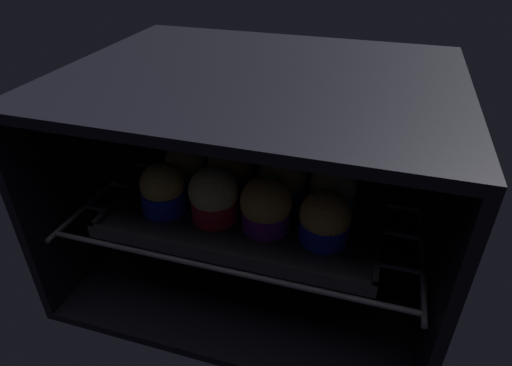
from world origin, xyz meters
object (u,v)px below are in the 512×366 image
muffin_row0_col1 (214,196)px  muffin_row2_col2 (291,155)px  muffin_row0_col0 (163,190)px  muffin_row1_col2 (283,178)px  baking_tray (256,196)px  muffin_row1_col3 (333,187)px  muffin_row2_col1 (246,147)px  muffin_row1_col1 (231,168)px  muffin_row2_col3 (342,163)px  muffin_row0_col2 (266,206)px  muffin_row2_col0 (206,142)px  muffin_row1_col0 (186,165)px  muffin_row0_col3 (325,219)px

muffin_row0_col1 → muffin_row2_col2: 18.66cm
muffin_row0_col0 → muffin_row0_col1: size_ratio=0.92×
muffin_row1_col2 → muffin_row2_col2: size_ratio=1.05×
baking_tray → muffin_row1_col3: (12.67, 0.29, 4.11)cm
muffin_row1_col3 → muffin_row2_col1: 18.90cm
baking_tray → muffin_row0_col0: 15.71cm
muffin_row1_col3 → muffin_row2_col2: size_ratio=1.01×
muffin_row0_col1 → muffin_row2_col1: muffin_row2_col1 is taller
baking_tray → muffin_row0_col1: size_ratio=4.78×
muffin_row0_col0 → muffin_row1_col1: muffin_row1_col1 is taller
muffin_row1_col1 → muffin_row2_col3: size_ratio=1.20×
muffin_row0_col2 → muffin_row2_col2: (-0.16, 16.82, -0.40)cm
baking_tray → muffin_row0_col2: 10.19cm
muffin_row1_col1 → muffin_row2_col2: bearing=45.1°
muffin_row1_col1 → muffin_row2_col0: muffin_row1_col1 is taller
baking_tray → muffin_row1_col0: bearing=-179.4°
muffin_row0_col0 → muffin_row0_col1: muffin_row0_col1 is taller
muffin_row1_col0 → muffin_row0_col0: bearing=-91.1°
muffin_row2_col0 → muffin_row0_col1: bearing=-63.7°
muffin_row0_col2 → muffin_row2_col3: 18.89cm
muffin_row1_col3 → muffin_row2_col0: 26.28cm
muffin_row0_col0 → muffin_row0_col2: (16.67, 0.19, 0.24)cm
muffin_row1_col3 → muffin_row0_col3: bearing=-89.2°
baking_tray → muffin_row2_col0: size_ratio=4.82×
muffin_row0_col3 → muffin_row1_col2: size_ratio=0.95×
muffin_row1_col0 → muffin_row1_col1: (7.99, 0.36, 0.71)cm
muffin_row1_col1 → muffin_row1_col2: size_ratio=1.11×
muffin_row0_col0 → muffin_row1_col1: size_ratio=0.87×
muffin_row2_col0 → muffin_row1_col0: bearing=-90.6°
muffin_row1_col0 → muffin_row1_col3: 25.10cm
muffin_row0_col1 → muffin_row2_col0: 18.50cm
muffin_row1_col1 → muffin_row2_col3: 19.25cm
muffin_row0_col2 → muffin_row1_col3: 12.09cm
muffin_row0_col2 → muffin_row0_col3: muffin_row0_col2 is taller
muffin_row1_col2 → muffin_row2_col3: size_ratio=1.08×
muffin_row1_col2 → muffin_row2_col0: size_ratio=0.96×
muffin_row2_col3 → muffin_row0_col0: bearing=-146.5°
muffin_row0_col1 → muffin_row2_col3: bearing=44.4°
baking_tray → muffin_row1_col3: 13.32cm
muffin_row0_col1 → muffin_row1_col2: 12.04cm
muffin_row0_col1 → muffin_row0_col2: muffin_row0_col1 is taller
muffin_row0_col1 → muffin_row1_col1: size_ratio=0.94×
muffin_row0_col2 → muffin_row2_col3: muffin_row0_col2 is taller
muffin_row0_col3 → muffin_row1_col3: (-0.12, 8.74, 0.00)cm
muffin_row1_col2 → muffin_row0_col3: bearing=-46.1°
muffin_row2_col0 → muffin_row2_col1: size_ratio=0.96×
muffin_row0_col0 → muffin_row2_col0: bearing=89.1°
muffin_row1_col0 → muffin_row2_col2: bearing=28.1°
muffin_row0_col1 → muffin_row2_col0: same height
muffin_row2_col1 → muffin_row2_col3: size_ratio=1.17×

